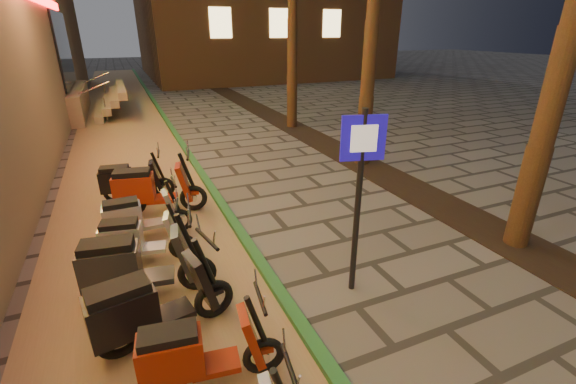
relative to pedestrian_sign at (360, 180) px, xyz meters
name	(u,v)px	position (x,y,z in m)	size (l,w,h in m)	color
parking_strip	(130,160)	(-2.76, 7.94, -1.74)	(3.40, 60.00, 0.01)	#8C7251
green_curb	(187,152)	(-1.06, 7.94, -1.70)	(0.18, 60.00, 0.10)	#235F2D
planting_strip	(406,186)	(3.44, 2.94, -1.74)	(1.20, 40.00, 0.02)	black
pedestrian_sign	(360,180)	(0.00, 0.00, 0.00)	(0.58, 0.19, 2.70)	black
scooter_5	(195,354)	(-2.46, -0.83, -1.28)	(1.55, 0.61, 1.08)	black
scooter_6	(147,307)	(-2.86, 0.04, -1.20)	(1.79, 0.81, 1.26)	black
scooter_7	(132,266)	(-2.97, 1.03, -1.19)	(1.82, 0.75, 1.28)	black
scooter_8	(137,239)	(-2.87, 1.98, -1.29)	(1.49, 0.66, 1.05)	black
scooter_9	(137,217)	(-2.81, 2.80, -1.28)	(1.53, 0.54, 1.08)	black
scooter_10	(149,189)	(-2.50, 3.85, -1.18)	(1.85, 0.83, 1.30)	black
scooter_11	(128,181)	(-2.88, 4.75, -1.27)	(1.57, 0.63, 1.10)	black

